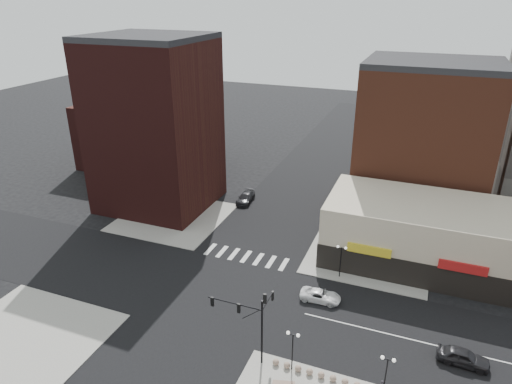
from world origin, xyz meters
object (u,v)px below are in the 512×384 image
(white_suv, at_px, (320,296))
(street_lamp_se_a, at_px, (293,342))
(street_lamp_se_b, at_px, (387,367))
(traffic_signal, at_px, (253,315))
(street_lamp_ne, at_px, (341,253))
(dark_sedan_east, at_px, (463,357))
(dark_sedan_north, at_px, (246,198))

(white_suv, bearing_deg, street_lamp_se_a, 177.58)
(street_lamp_se_b, bearing_deg, traffic_signal, 179.18)
(street_lamp_se_b, bearing_deg, street_lamp_ne, 113.63)
(dark_sedan_east, distance_m, dark_sedan_north, 40.58)
(street_lamp_se_b, relative_size, white_suv, 0.94)
(street_lamp_se_a, xyz_separation_m, dark_sedan_north, (-17.50, 31.60, -2.55))
(street_lamp_se_a, distance_m, dark_sedan_east, 15.88)
(traffic_signal, bearing_deg, dark_sedan_east, 19.03)
(street_lamp_se_b, bearing_deg, white_suv, 126.58)
(street_lamp_se_b, xyz_separation_m, street_lamp_ne, (-7.00, 16.00, 0.00))
(street_lamp_se_b, height_order, dark_sedan_east, street_lamp_se_b)
(traffic_signal, distance_m, dark_sedan_north, 34.56)
(street_lamp_ne, xyz_separation_m, white_suv, (-1.05, -5.16, -2.67))
(street_lamp_ne, bearing_deg, street_lamp_se_b, -66.37)
(white_suv, xyz_separation_m, dark_sedan_east, (14.36, -4.44, 0.16))
(traffic_signal, distance_m, white_suv, 12.11)
(street_lamp_se_b, bearing_deg, dark_sedan_north, 128.90)
(street_lamp_se_b, bearing_deg, dark_sedan_east, 45.42)
(traffic_signal, height_order, street_lamp_ne, traffic_signal)
(street_lamp_se_b, xyz_separation_m, white_suv, (-8.05, 10.84, -2.67))
(dark_sedan_east, height_order, dark_sedan_north, dark_sedan_east)
(dark_sedan_east, bearing_deg, street_lamp_ne, 56.65)
(street_lamp_ne, relative_size, white_suv, 0.94)
(dark_sedan_east, bearing_deg, dark_sedan_north, 54.06)
(traffic_signal, relative_size, white_suv, 1.75)
(street_lamp_se_a, xyz_separation_m, street_lamp_se_b, (8.00, 0.00, 0.00))
(traffic_signal, distance_m, street_lamp_se_b, 11.88)
(white_suv, height_order, dark_sedan_east, dark_sedan_east)
(street_lamp_ne, bearing_deg, dark_sedan_north, 139.86)
(street_lamp_ne, relative_size, dark_sedan_north, 0.81)
(street_lamp_se_b, distance_m, dark_sedan_east, 9.34)
(dark_sedan_east, bearing_deg, white_suv, 75.26)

